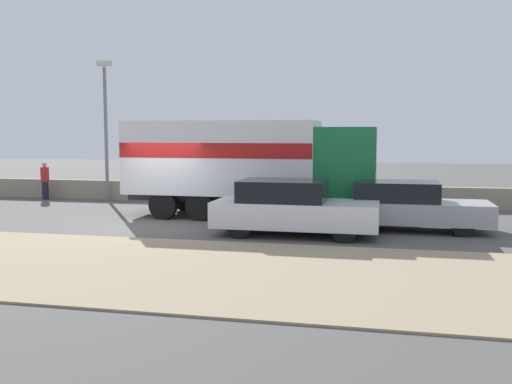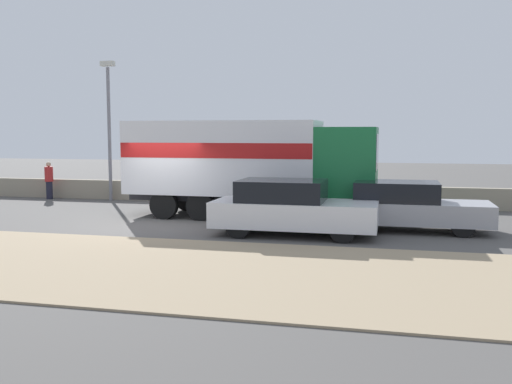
{
  "view_description": "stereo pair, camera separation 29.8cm",
  "coord_description": "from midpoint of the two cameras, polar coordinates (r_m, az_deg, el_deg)",
  "views": [
    {
      "loc": [
        6.91,
        -16.01,
        2.8
      ],
      "look_at": [
        3.09,
        0.93,
        1.01
      ],
      "focal_mm": 40.0,
      "sensor_mm": 36.0,
      "label": 1
    },
    {
      "loc": [
        7.2,
        -15.94,
        2.8
      ],
      "look_at": [
        3.09,
        0.93,
        1.01
      ],
      "focal_mm": 40.0,
      "sensor_mm": 36.0,
      "label": 2
    }
  ],
  "objects": [
    {
      "name": "ground_plane",
      "position": [
        17.69,
        -10.03,
        -3.33
      ],
      "size": [
        80.0,
        80.0,
        0.0
      ],
      "primitive_type": "plane",
      "color": "#514F4C"
    },
    {
      "name": "dirt_shoulder_foreground",
      "position": [
        13.31,
        -18.84,
        -6.51
      ],
      "size": [
        60.0,
        5.87,
        0.04
      ],
      "color": "#9E896B",
      "rests_on": "ground_plane"
    },
    {
      "name": "stone_wall_backdrop",
      "position": [
        23.36,
        -3.97,
        -0.02
      ],
      "size": [
        60.0,
        0.35,
        0.81
      ],
      "color": "gray",
      "rests_on": "ground_plane"
    },
    {
      "name": "street_lamp",
      "position": [
        24.57,
        -14.16,
        7.12
      ],
      "size": [
        0.56,
        0.28,
        5.76
      ],
      "color": "slate",
      "rests_on": "ground_plane"
    },
    {
      "name": "box_truck",
      "position": [
        19.01,
        -0.39,
        3.16
      ],
      "size": [
        8.22,
        2.55,
        3.21
      ],
      "color": "#196B38",
      "rests_on": "ground_plane"
    },
    {
      "name": "car_hatchback",
      "position": [
        15.74,
        4.09,
        -1.59
      ],
      "size": [
        4.49,
        1.88,
        1.53
      ],
      "color": "silver",
      "rests_on": "ground_plane"
    },
    {
      "name": "car_sedan_second",
      "position": [
        17.04,
        15.18,
        -1.37
      ],
      "size": [
        4.55,
        1.78,
        1.42
      ],
      "color": "#9E9EA3",
      "rests_on": "ground_plane"
    },
    {
      "name": "pedestrian",
      "position": [
        25.87,
        -19.68,
        1.15
      ],
      "size": [
        0.35,
        0.35,
        1.59
      ],
      "color": "#1E1E2D",
      "rests_on": "ground_plane"
    }
  ]
}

